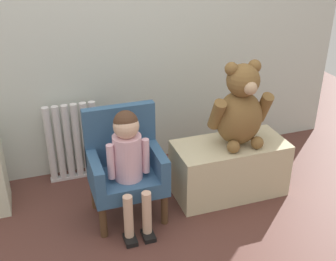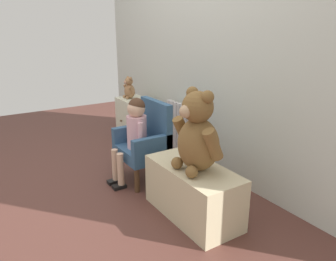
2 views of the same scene
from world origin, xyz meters
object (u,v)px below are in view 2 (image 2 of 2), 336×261
at_px(low_bench, 193,191).
at_px(child_armchair, 146,141).
at_px(radiator, 178,131).
at_px(small_teddy_bear, 129,89).
at_px(large_teddy_bear, 198,135).
at_px(child_figure, 134,128).
at_px(small_dresser, 133,121).

bearing_deg(low_bench, child_armchair, 178.76).
height_order(radiator, small_teddy_bear, small_teddy_bear).
bearing_deg(small_teddy_bear, low_bench, -10.85).
height_order(child_armchair, small_teddy_bear, small_teddy_bear).
bearing_deg(radiator, large_teddy_bear, -27.65).
bearing_deg(radiator, child_armchair, -63.17).
bearing_deg(small_teddy_bear, radiator, 18.05).
relative_size(child_figure, low_bench, 0.99).
bearing_deg(radiator, small_dresser, -163.21).
distance_m(child_armchair, small_teddy_bear, 1.00).
height_order(radiator, small_dresser, radiator).
xyz_separation_m(child_armchair, large_teddy_bear, (0.76, -0.02, 0.28)).
distance_m(small_dresser, small_teddy_bear, 0.37).
bearing_deg(radiator, small_teddy_bear, -161.95).
xyz_separation_m(small_dresser, large_teddy_bear, (1.64, -0.34, 0.36)).
relative_size(child_armchair, large_teddy_bear, 1.25).
relative_size(child_figure, small_teddy_bear, 3.05).
height_order(low_bench, large_teddy_bear, large_teddy_bear).
height_order(child_figure, large_teddy_bear, large_teddy_bear).
bearing_deg(large_teddy_bear, small_teddy_bear, 169.22).
bearing_deg(small_dresser, child_figure, -25.86).
relative_size(low_bench, large_teddy_bear, 1.34).
xyz_separation_m(small_dresser, child_figure, (0.89, -0.43, 0.22)).
height_order(small_dresser, large_teddy_bear, large_teddy_bear).
xyz_separation_m(radiator, child_figure, (0.26, -0.62, 0.20)).
distance_m(child_figure, large_teddy_bear, 0.77).
bearing_deg(child_armchair, large_teddy_bear, -1.65).
relative_size(low_bench, small_teddy_bear, 3.07).
bearing_deg(low_bench, small_teddy_bear, 169.15).
height_order(low_bench, small_teddy_bear, small_teddy_bear).
relative_size(small_dresser, low_bench, 0.71).
distance_m(child_armchair, large_teddy_bear, 0.80).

